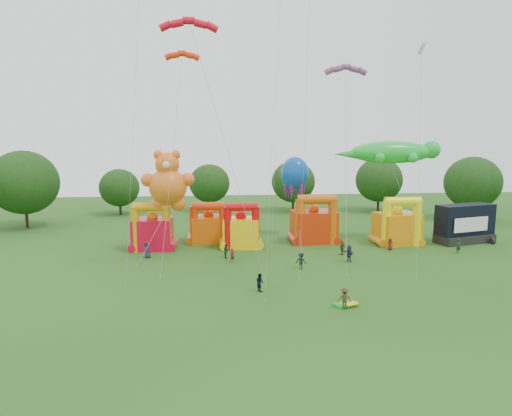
{
  "coord_description": "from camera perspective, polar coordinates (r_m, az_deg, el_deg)",
  "views": [
    {
      "loc": [
        -7.47,
        -31.04,
        13.96
      ],
      "look_at": [
        -2.78,
        18.0,
        6.34
      ],
      "focal_mm": 32.0,
      "sensor_mm": 36.0,
      "label": 1
    }
  ],
  "objects": [
    {
      "name": "teddy_bear_kite",
      "position": [
        55.53,
        -11.73,
        0.21
      ],
      "size": [
        6.47,
        9.07,
        12.59
      ],
      "color": "orange",
      "rests_on": "ground"
    },
    {
      "name": "spectator_4",
      "position": [
        55.85,
        10.73,
        -4.92
      ],
      "size": [
        1.08,
        0.93,
        1.74
      ],
      "primitive_type": "imported",
      "rotation": [
        0.0,
        0.0,
        3.76
      ],
      "color": "#48361C",
      "rests_on": "ground"
    },
    {
      "name": "ground",
      "position": [
        34.85,
        7.64,
        -14.91
      ],
      "size": [
        160.0,
        160.0,
        0.0
      ],
      "primitive_type": "plane",
      "color": "#214D15",
      "rests_on": "ground"
    },
    {
      "name": "spectator_3",
      "position": [
        49.35,
        5.65,
        -6.61
      ],
      "size": [
        1.32,
        1.08,
        1.78
      ],
      "primitive_type": "imported",
      "rotation": [
        0.0,
        0.0,
        2.71
      ],
      "color": "black",
      "rests_on": "ground"
    },
    {
      "name": "parafoil_kites",
      "position": [
        47.97,
        -0.45,
        6.24
      ],
      "size": [
        23.42,
        12.5,
        25.91
      ],
      "color": "red",
      "rests_on": "ground"
    },
    {
      "name": "bouncy_castle_3",
      "position": [
        61.68,
        7.28,
        -1.98
      ],
      "size": [
        5.87,
        4.85,
        6.65
      ],
      "color": "red",
      "rests_on": "ground"
    },
    {
      "name": "spectator_5",
      "position": [
        52.97,
        11.53,
        -5.59
      ],
      "size": [
        1.21,
        1.88,
        1.94
      ],
      "primitive_type": "imported",
      "rotation": [
        0.0,
        0.0,
        5.1
      ],
      "color": "#272D41",
      "rests_on": "ground"
    },
    {
      "name": "tree_ring",
      "position": [
        33.17,
        5.69,
        -4.68
      ],
      "size": [
        120.56,
        122.63,
        12.07
      ],
      "color": "#352314",
      "rests_on": "ground"
    },
    {
      "name": "folded_kite_bundle",
      "position": [
        39.79,
        11.21,
        -11.71
      ],
      "size": [
        2.23,
        1.67,
        0.31
      ],
      "color": "green",
      "rests_on": "ground"
    },
    {
      "name": "stage_trailer",
      "position": [
        67.26,
        24.65,
        -1.84
      ],
      "size": [
        8.56,
        5.0,
        5.18
      ],
      "color": "black",
      "rests_on": "ground"
    },
    {
      "name": "bouncy_castle_0",
      "position": [
        58.69,
        -12.82,
        -2.85
      ],
      "size": [
        4.94,
        4.0,
        6.16
      ],
      "color": "red",
      "rests_on": "ground"
    },
    {
      "name": "spectator_0",
      "position": [
        55.0,
        -13.45,
        -5.12
      ],
      "size": [
        1.06,
        0.8,
        1.94
      ],
      "primitive_type": "imported",
      "rotation": [
        0.0,
        0.0,
        -0.21
      ],
      "color": "#2A243D",
      "rests_on": "ground"
    },
    {
      "name": "bouncy_castle_1",
      "position": [
        61.63,
        -5.93,
        -2.31
      ],
      "size": [
        5.26,
        4.4,
        5.62
      ],
      "color": "#D65A0B",
      "rests_on": "ground"
    },
    {
      "name": "spectator_8",
      "position": [
        42.33,
        0.48,
        -9.27
      ],
      "size": [
        0.94,
        1.02,
        1.68
      ],
      "primitive_type": "imported",
      "rotation": [
        0.0,
        0.0,
        2.05
      ],
      "color": "black",
      "rests_on": "ground"
    },
    {
      "name": "spectator_1",
      "position": [
        51.79,
        -2.97,
        -5.94
      ],
      "size": [
        0.7,
        0.67,
        1.61
      ],
      "primitive_type": "imported",
      "rotation": [
        0.0,
        0.0,
        0.67
      ],
      "color": "maroon",
      "rests_on": "ground"
    },
    {
      "name": "bouncy_castle_2",
      "position": [
        58.28,
        -1.87,
        -2.78
      ],
      "size": [
        4.83,
        4.01,
        5.95
      ],
      "color": "yellow",
      "rests_on": "ground"
    },
    {
      "name": "gecko_kite",
      "position": [
        62.88,
        17.26,
        3.85
      ],
      "size": [
        14.66,
        8.16,
        13.67
      ],
      "color": "green",
      "rests_on": "ground"
    },
    {
      "name": "octopus_kite",
      "position": [
        62.94,
        5.03,
        1.68
      ],
      "size": [
        3.96,
        12.21,
        11.41
      ],
      "color": "#0B48AE",
      "rests_on": "ground"
    },
    {
      "name": "spectator_9",
      "position": [
        38.85,
        10.99,
        -11.03
      ],
      "size": [
        1.2,
        0.75,
        1.79
      ],
      "primitive_type": "imported",
      "rotation": [
        0.0,
        0.0,
        3.07
      ],
      "color": "#3B3217",
      "rests_on": "ground"
    },
    {
      "name": "spectator_6",
      "position": [
        59.64,
        16.4,
        -4.36
      ],
      "size": [
        0.88,
        0.84,
        1.52
      ],
      "primitive_type": "imported",
      "rotation": [
        0.0,
        0.0,
        5.62
      ],
      "color": "#501A17",
      "rests_on": "ground"
    },
    {
      "name": "diamond_kites",
      "position": [
        46.64,
        2.4,
        12.9
      ],
      "size": [
        31.21,
        17.46,
        41.91
      ],
      "color": "red",
      "rests_on": "ground"
    },
    {
      "name": "spectator_2",
      "position": [
        53.62,
        -3.71,
        -5.37
      ],
      "size": [
        0.77,
        0.92,
        1.72
      ],
      "primitive_type": "imported",
      "rotation": [
        0.0,
        0.0,
        1.72
      ],
      "color": "#173A22",
      "rests_on": "ground"
    },
    {
      "name": "bouncy_castle_4",
      "position": [
        62.99,
        17.29,
        -2.14
      ],
      "size": [
        5.95,
        5.13,
        6.46
      ],
      "color": "orange",
      "rests_on": "ground"
    },
    {
      "name": "spectator_7",
      "position": [
        60.92,
        23.98,
        -4.36
      ],
      "size": [
        0.75,
        0.59,
        1.81
      ],
      "primitive_type": "imported",
      "rotation": [
        0.0,
        0.0,
        0.27
      ],
      "color": "#16371A",
      "rests_on": "ground"
    }
  ]
}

